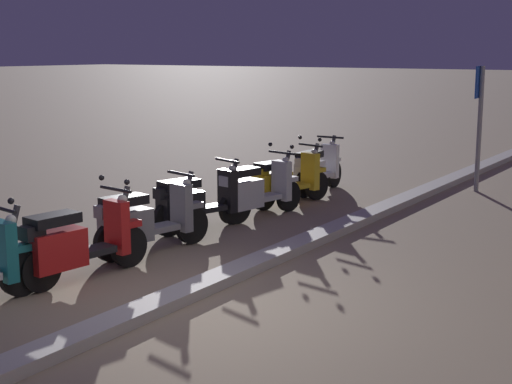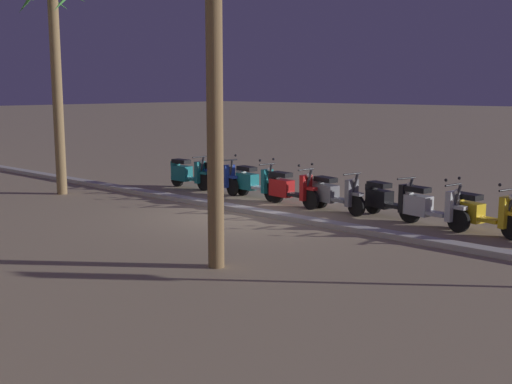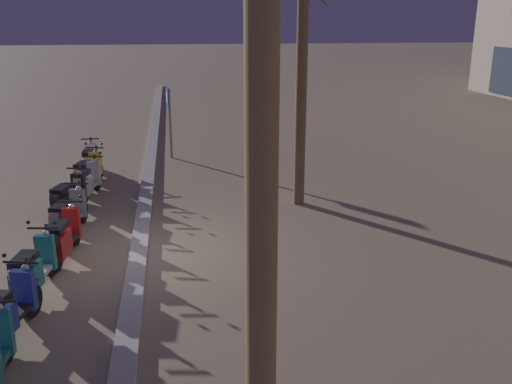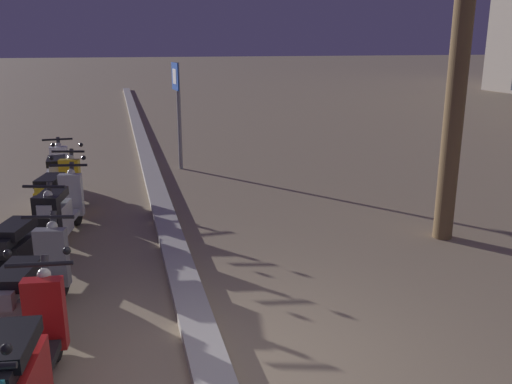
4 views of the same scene
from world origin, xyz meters
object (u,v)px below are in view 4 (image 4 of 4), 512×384
at_px(scooter_yellow_mid_rear, 59,194).
at_px(scooter_grey_second_in_line, 32,291).
at_px(scooter_silver_last_in_row, 61,213).
at_px(scooter_black_lead_nearest, 29,244).
at_px(scooter_red_tail_end, 27,363).
at_px(crossing_sign, 178,103).
at_px(scooter_white_mid_front, 59,175).

relative_size(scooter_yellow_mid_rear, scooter_grey_second_in_line, 1.00).
distance_m(scooter_silver_last_in_row, scooter_grey_second_in_line, 2.59).
distance_m(scooter_silver_last_in_row, scooter_black_lead_nearest, 1.22).
xyz_separation_m(scooter_silver_last_in_row, scooter_grey_second_in_line, (2.59, -0.05, -0.01)).
xyz_separation_m(scooter_black_lead_nearest, scooter_red_tail_end, (2.75, 0.36, 0.02)).
height_order(scooter_silver_last_in_row, crossing_sign, crossing_sign).
height_order(scooter_grey_second_in_line, crossing_sign, crossing_sign).
bearing_deg(scooter_grey_second_in_line, scooter_red_tail_end, 5.79).
distance_m(scooter_black_lead_nearest, crossing_sign, 6.19).
xyz_separation_m(scooter_white_mid_front, crossing_sign, (-1.90, 2.47, 1.05)).
bearing_deg(scooter_red_tail_end, crossing_sign, 165.54).
relative_size(scooter_silver_last_in_row, scooter_grey_second_in_line, 1.01).
height_order(scooter_white_mid_front, scooter_silver_last_in_row, scooter_silver_last_in_row).
xyz_separation_m(scooter_silver_last_in_row, scooter_red_tail_end, (3.93, 0.08, -0.00)).
bearing_deg(scooter_yellow_mid_rear, scooter_grey_second_in_line, 1.19).
distance_m(scooter_grey_second_in_line, crossing_sign, 7.41).
xyz_separation_m(scooter_white_mid_front, scooter_silver_last_in_row, (2.48, 0.24, 0.01)).
distance_m(scooter_white_mid_front, scooter_grey_second_in_line, 5.08).
bearing_deg(scooter_yellow_mid_rear, scooter_red_tail_end, 2.40).
relative_size(scooter_white_mid_front, crossing_sign, 0.74).
bearing_deg(scooter_black_lead_nearest, scooter_grey_second_in_line, 9.11).
distance_m(scooter_yellow_mid_rear, scooter_silver_last_in_row, 1.15).
relative_size(scooter_grey_second_in_line, scooter_red_tail_end, 1.00).
bearing_deg(scooter_red_tail_end, scooter_white_mid_front, -177.07).
distance_m(scooter_yellow_mid_rear, scooter_grey_second_in_line, 3.74).
relative_size(scooter_silver_last_in_row, scooter_red_tail_end, 1.01).
bearing_deg(scooter_silver_last_in_row, crossing_sign, 153.03).
xyz_separation_m(scooter_silver_last_in_row, scooter_black_lead_nearest, (1.19, -0.28, -0.02)).
relative_size(scooter_red_tail_end, crossing_sign, 0.76).
height_order(scooter_yellow_mid_rear, crossing_sign, crossing_sign).
relative_size(scooter_black_lead_nearest, scooter_grey_second_in_line, 0.96).
bearing_deg(scooter_white_mid_front, scooter_black_lead_nearest, -0.51).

